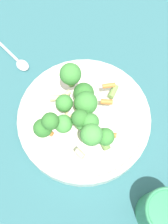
% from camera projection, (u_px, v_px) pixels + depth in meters
% --- Properties ---
extents(ground_plane, '(3.00, 3.00, 0.00)m').
position_uv_depth(ground_plane, '(84.00, 121.00, 0.58)').
color(ground_plane, '#2D6066').
extents(bowl, '(0.28, 0.28, 0.04)m').
position_uv_depth(bowl, '(84.00, 118.00, 0.56)').
color(bowl, silver).
rests_on(bowl, ground_plane).
extents(pasta_salad, '(0.16, 0.19, 0.09)m').
position_uv_depth(pasta_salad, '(78.00, 112.00, 0.49)').
color(pasta_salad, '#8CB766').
rests_on(pasta_salad, bowl).
extents(cup, '(0.08, 0.08, 0.09)m').
position_uv_depth(cup, '(162.00, 212.00, 0.46)').
color(cup, '#2D7F51').
rests_on(cup, ground_plane).
extents(spoon, '(0.17, 0.04, 0.01)m').
position_uv_depth(spoon, '(14.00, 57.00, 0.64)').
color(spoon, silver).
rests_on(spoon, ground_plane).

